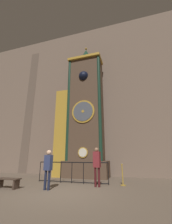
# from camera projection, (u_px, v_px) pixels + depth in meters

# --- Properties ---
(ground_plane) EXTENTS (28.00, 28.00, 0.00)m
(ground_plane) POSITION_uv_depth(u_px,v_px,m) (58.00, 194.00, 5.86)
(ground_plane) COLOR brown
(cathedral_back_wall) EXTENTS (24.00, 0.32, 13.85)m
(cathedral_back_wall) POSITION_uv_depth(u_px,v_px,m) (93.00, 93.00, 13.47)
(cathedral_back_wall) COLOR #7A6656
(cathedral_back_wall) RESTS_ON ground_plane
(clock_tower) EXTENTS (3.96, 1.83, 10.77)m
(clock_tower) POSITION_uv_depth(u_px,v_px,m) (82.00, 115.00, 11.71)
(clock_tower) COLOR brown
(clock_tower) RESTS_ON ground_plane
(railing_fence) EXTENTS (4.14, 0.05, 1.11)m
(railing_fence) POSITION_uv_depth(u_px,v_px,m) (72.00, 171.00, 8.37)
(railing_fence) COLOR black
(railing_fence) RESTS_ON ground_plane
(visitor_near) EXTENTS (0.37, 0.26, 1.68)m
(visitor_near) POSITION_uv_depth(u_px,v_px,m) (48.00, 165.00, 6.76)
(visitor_near) COLOR #1B213A
(visitor_near) RESTS_ON ground_plane
(visitor_far) EXTENTS (0.37, 0.26, 1.84)m
(visitor_far) POSITION_uv_depth(u_px,v_px,m) (97.00, 163.00, 7.43)
(visitor_far) COLOR #461518
(visitor_far) RESTS_ON ground_plane
(stanchion_post) EXTENTS (0.28, 0.28, 1.04)m
(stanchion_post) POSITION_uv_depth(u_px,v_px,m) (123.00, 178.00, 7.57)
(stanchion_post) COLOR #B28E33
(stanchion_post) RESTS_ON ground_plane
(visitor_bench) EXTENTS (1.15, 0.40, 0.44)m
(visitor_bench) POSITION_uv_depth(u_px,v_px,m) (8.00, 181.00, 6.85)
(visitor_bench) COLOR #423328
(visitor_bench) RESTS_ON ground_plane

